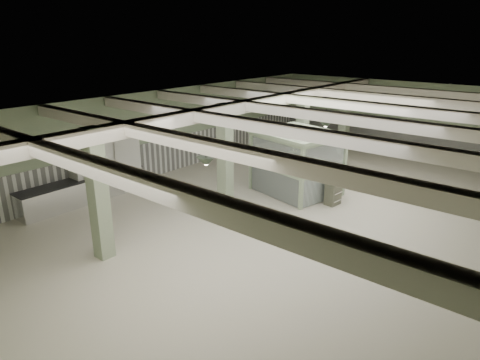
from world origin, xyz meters
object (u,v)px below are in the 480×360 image
Objects in this scene: prep_counter at (84,190)px; walkin_cooler at (104,166)px; filing_cabinet at (333,189)px; guard_booth at (297,151)px.

walkin_cooler reaches higher than prep_counter.
prep_counter is 3.97× the size of filing_cabinet.
walkin_cooler is 7.26m from guard_booth.
guard_booth is (5.39, 4.84, 0.52)m from walkin_cooler.
prep_counter is 1.92× the size of walkin_cooler.
filing_cabinet is at bearing 38.40° from prep_counter.
walkin_cooler is 8.48m from filing_cabinet.
filing_cabinet reaches higher than prep_counter.
prep_counter is at bearing -85.00° from walkin_cooler.
guard_booth is at bearing 41.95° from walkin_cooler.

